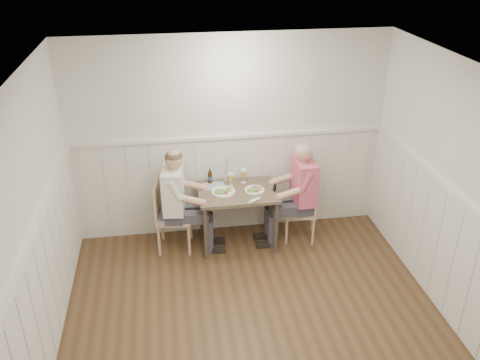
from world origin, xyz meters
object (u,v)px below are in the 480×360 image
at_px(man_in_pink, 300,200).
at_px(diner_cream, 178,209).
at_px(chair_left, 169,213).
at_px(beer_bottle, 210,177).
at_px(dining_table, 238,198).
at_px(grass_vase, 225,170).
at_px(chair_right, 305,208).

xyz_separation_m(man_in_pink, diner_cream, (-1.53, 0.02, 0.00)).
distance_m(chair_left, beer_bottle, 0.68).
relative_size(dining_table, diner_cream, 0.70).
relative_size(man_in_pink, beer_bottle, 6.89).
distance_m(chair_left, diner_cream, 0.15).
xyz_separation_m(chair_left, man_in_pink, (1.64, -0.08, 0.08)).
distance_m(dining_table, chair_left, 0.87).
relative_size(chair_left, man_in_pink, 0.66).
relative_size(man_in_pink, diner_cream, 1.00).
bearing_deg(dining_table, diner_cream, -177.46).
xyz_separation_m(diner_cream, beer_bottle, (0.43, 0.30, 0.26)).
bearing_deg(grass_vase, chair_right, -18.69).
bearing_deg(chair_left, dining_table, -1.34).
relative_size(dining_table, man_in_pink, 0.70).
xyz_separation_m(man_in_pink, beer_bottle, (-1.10, 0.32, 0.26)).
xyz_separation_m(chair_left, grass_vase, (0.74, 0.28, 0.41)).
relative_size(chair_left, beer_bottle, 4.57).
xyz_separation_m(dining_table, man_in_pink, (0.79, -0.06, -0.07)).
bearing_deg(man_in_pink, chair_right, 18.52).
height_order(chair_right, diner_cream, diner_cream).
bearing_deg(chair_right, grass_vase, 161.31).
height_order(chair_left, beer_bottle, beer_bottle).
distance_m(man_in_pink, beer_bottle, 1.17).
xyz_separation_m(man_in_pink, grass_vase, (-0.90, 0.36, 0.33)).
bearing_deg(dining_table, chair_left, 178.66).
bearing_deg(chair_right, chair_left, 178.38).
xyz_separation_m(beer_bottle, grass_vase, (0.20, 0.04, 0.06)).
relative_size(chair_left, diner_cream, 0.66).
bearing_deg(grass_vase, dining_table, -69.83).
xyz_separation_m(chair_left, beer_bottle, (0.54, 0.24, 0.34)).
xyz_separation_m(chair_right, beer_bottle, (-1.18, 0.29, 0.39)).
distance_m(diner_cream, beer_bottle, 0.58).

